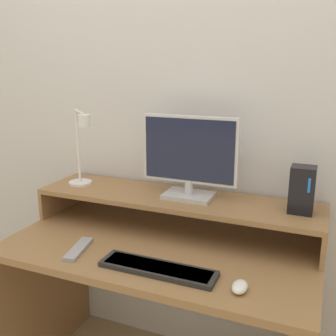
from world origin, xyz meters
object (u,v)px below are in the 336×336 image
Objects in this scene: router_dock at (302,190)px; mouse at (240,287)px; keyboard at (158,268)px; desk_lamp at (81,151)px; remote_control at (79,249)px; monitor at (189,157)px.

mouse is at bearing -109.91° from router_dock.
keyboard is 0.30m from mouse.
mouse is at bearing -21.85° from desk_lamp.
desk_lamp reaches higher than remote_control.
monitor is at bearing 47.22° from remote_control.
desk_lamp is at bearing 158.15° from mouse.
keyboard is at bearing -3.64° from remote_control.
desk_lamp is 0.97m from router_dock.
router_dock is (0.46, 0.00, -0.09)m from monitor.
desk_lamp is 0.69m from keyboard.
router_dock reaches higher than mouse.
monitor is 0.60m from mouse.
keyboard reaches higher than remote_control.
monitor is at bearing 128.94° from mouse.
keyboard is 2.18× the size of remote_control.
mouse is (0.82, -0.33, -0.32)m from desk_lamp.
keyboard is (-0.44, -0.38, -0.24)m from router_dock.
monitor reaches higher than keyboard.
desk_lamp is 1.84× the size of remote_control.
router_dock is 0.43× the size of keyboard.
router_dock is (0.96, 0.07, -0.09)m from desk_lamp.
router_dock is 0.48m from mouse.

